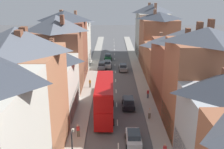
# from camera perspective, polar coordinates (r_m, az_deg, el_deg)

# --- Properties ---
(pavement_left) EXTENTS (2.20, 104.00, 0.14)m
(pavement_left) POSITION_cam_1_polar(r_m,az_deg,el_deg) (55.28, -4.57, -0.59)
(pavement_left) COLOR #A8A399
(pavement_left) RESTS_ON ground
(pavement_right) EXTENTS (2.20, 104.00, 0.14)m
(pavement_right) POSITION_cam_1_polar(r_m,az_deg,el_deg) (55.41, 6.01, -0.58)
(pavement_right) COLOR #A8A399
(pavement_right) RESTS_ON ground
(centre_line_dashes) EXTENTS (0.14, 97.80, 0.01)m
(centre_line_dashes) POSITION_cam_1_polar(r_m,az_deg,el_deg) (53.23, 0.75, -1.32)
(centre_line_dashes) COLOR silver
(centre_line_dashes) RESTS_ON ground
(terrace_row_left) EXTENTS (8.00, 64.66, 14.15)m
(terrace_row_left) POSITION_cam_1_polar(r_m,az_deg,el_deg) (37.19, -14.76, 0.22)
(terrace_row_left) COLOR silver
(terrace_row_left) RESTS_ON ground
(terrace_row_right) EXTENTS (8.00, 77.37, 14.54)m
(terrace_row_right) POSITION_cam_1_polar(r_m,az_deg,el_deg) (43.97, 14.35, 2.12)
(terrace_row_right) COLOR #B2704C
(terrace_row_right) RESTS_ON ground
(double_decker_bus_lead) EXTENTS (2.74, 10.80, 5.30)m
(double_decker_bus_lead) POSITION_cam_1_polar(r_m,az_deg,el_deg) (37.39, -1.69, -5.09)
(double_decker_bus_lead) COLOR #B70F0F
(double_decker_bus_lead) RESTS_ON ground
(car_near_blue) EXTENTS (1.90, 4.53, 1.69)m
(car_near_blue) POSITION_cam_1_polar(r_m,az_deg,el_deg) (69.64, -0.92, 3.94)
(car_near_blue) COLOR #144728
(car_near_blue) RESTS_ON ground
(car_near_silver) EXTENTS (1.90, 3.92, 1.67)m
(car_near_silver) POSITION_cam_1_polar(r_m,az_deg,el_deg) (31.73, 4.68, -13.54)
(car_near_silver) COLOR silver
(car_near_silver) RESTS_ON ground
(car_parked_left_a) EXTENTS (1.90, 4.46, 1.69)m
(car_parked_left_a) POSITION_cam_1_polar(r_m,az_deg,el_deg) (62.40, -1.02, 2.32)
(car_parked_left_a) COLOR #B7BABF
(car_parked_left_a) RESTS_ON ground
(car_mid_black) EXTENTS (1.90, 4.27, 1.66)m
(car_mid_black) POSITION_cam_1_polar(r_m,az_deg,el_deg) (61.15, -2.26, 1.99)
(car_mid_black) COLOR #4C515B
(car_mid_black) RESTS_ON ground
(car_parked_left_b) EXTENTS (1.90, 4.26, 1.68)m
(car_parked_left_b) POSITION_cam_1_polar(r_m,az_deg,el_deg) (40.89, 3.54, -6.07)
(car_parked_left_b) COLOR black
(car_parked_left_b) RESTS_ON ground
(car_mid_white) EXTENTS (1.90, 4.51, 1.62)m
(car_mid_white) POSITION_cam_1_polar(r_m,az_deg,el_deg) (59.82, 2.39, 1.61)
(car_mid_white) COLOR gray
(car_mid_white) RESTS_ON ground
(pedestrian_mid_left) EXTENTS (0.36, 0.22, 1.61)m
(pedestrian_mid_left) POSITION_cam_1_polar(r_m,az_deg,el_deg) (33.04, -7.42, -11.90)
(pedestrian_mid_left) COLOR brown
(pedestrian_mid_left) RESTS_ON pavement_left
(pedestrian_mid_right) EXTENTS (0.36, 0.22, 1.61)m
(pedestrian_mid_right) POSITION_cam_1_polar(r_m,az_deg,el_deg) (37.46, 8.14, -8.21)
(pedestrian_mid_right) COLOR brown
(pedestrian_mid_right) RESTS_ON pavement_right
(pedestrian_far_left) EXTENTS (0.36, 0.22, 1.61)m
(pedestrian_far_left) POSITION_cam_1_polar(r_m,az_deg,el_deg) (44.25, 7.81, -4.06)
(pedestrian_far_left) COLOR #3D4256
(pedestrian_far_left) RESTS_ON pavement_right
(pedestrian_far_right) EXTENTS (0.36, 0.22, 1.61)m
(pedestrian_far_right) POSITION_cam_1_polar(r_m,az_deg,el_deg) (48.89, -4.86, -1.84)
(pedestrian_far_right) COLOR brown
(pedestrian_far_right) RESTS_ON pavement_left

